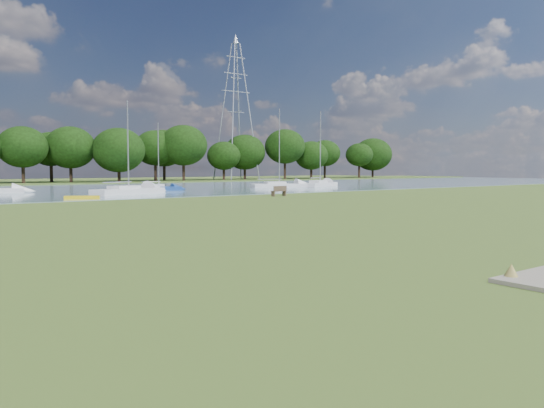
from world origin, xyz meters
TOP-DOWN VIEW (x-y plane):
  - ground at (0.00, 0.00)m, footprint 220.00×220.00m
  - river at (0.00, 42.00)m, footprint 220.00×40.00m
  - riverbank_bench at (15.89, 18.64)m, footprint 1.52×0.51m
  - kayak at (0.13, 24.00)m, footprint 2.74×1.56m
  - pylon at (44.62, 70.00)m, footprint 6.57×4.61m
  - tree_line at (8.34, 68.00)m, footprint 158.43×8.27m
  - sailboat_0 at (6.04, 29.28)m, footprint 7.82×4.75m
  - sailboat_2 at (33.82, 33.16)m, footprint 7.07×4.32m
  - sailboat_3 at (11.40, 34.21)m, footprint 4.86×1.50m
  - sailboat_6 at (27.61, 33.98)m, footprint 7.34×4.01m

SIDE VIEW (x-z plane):
  - ground at x=0.00m, z-range 0.00..0.00m
  - river at x=0.00m, z-range -0.05..0.05m
  - kayak at x=0.13m, z-range 0.05..0.32m
  - riverbank_bench at x=15.89m, z-range 0.00..0.93m
  - sailboat_3 at x=11.40m, z-range -3.17..4.14m
  - sailboat_6 at x=27.61m, z-range -4.43..5.46m
  - sailboat_0 at x=6.04m, z-range -3.86..4.92m
  - sailboat_2 at x=33.82m, z-range -4.37..5.50m
  - tree_line at x=8.34m, z-range 0.94..10.95m
  - pylon at x=44.62m, z-range 3.72..32.25m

